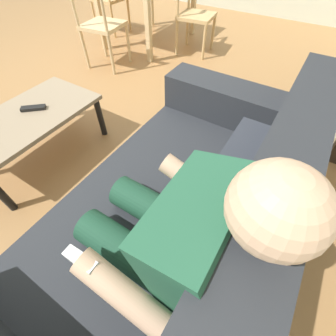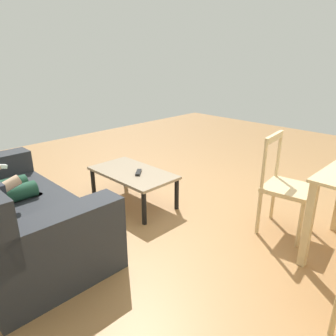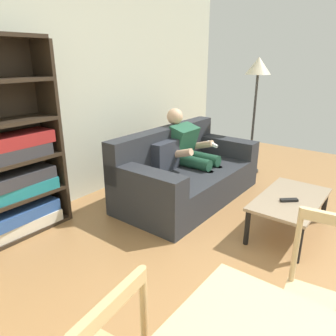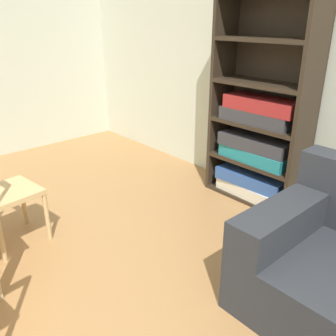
{
  "view_description": "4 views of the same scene",
  "coord_description": "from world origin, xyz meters",
  "views": [
    {
      "loc": [
        1.76,
        2.16,
        1.38
      ],
      "look_at": [
        1.25,
        1.84,
        0.69
      ],
      "focal_mm": 24.52,
      "sensor_mm": 36.0,
      "label": 1
    },
    {
      "loc": [
        -1.47,
        2.67,
        1.65
      ],
      "look_at": [
        -0.03,
        1.21,
        0.9
      ],
      "focal_mm": 33.74,
      "sensor_mm": 36.0,
      "label": 2
    },
    {
      "loc": [
        -1.87,
        -0.19,
        1.72
      ],
      "look_at": [
        -0.03,
        1.21,
        0.9
      ],
      "focal_mm": 33.84,
      "sensor_mm": 36.0,
      "label": 3
    },
    {
      "loc": [
        1.37,
        -0.05,
        1.7
      ],
      "look_at": [
        -0.03,
        1.21,
        0.9
      ],
      "focal_mm": 38.28,
      "sensor_mm": 36.0,
      "label": 4
    }
  ],
  "objects": [
    {
      "name": "wall_back",
      "position": [
        0.0,
        3.02,
        1.38
      ],
      "size": [
        6.95,
        0.12,
        2.76
      ],
      "primitive_type": "cube",
      "color": "beige",
      "rests_on": "ground_plane"
    },
    {
      "name": "bookshelf",
      "position": [
        -0.47,
        2.77,
        0.74
      ],
      "size": [
        0.95,
        0.36,
        1.91
      ],
      "color": "#2D2319",
      "rests_on": "ground_plane"
    },
    {
      "name": "dining_chair_near_wall",
      "position": [
        -1.31,
        0.66,
        0.45
      ],
      "size": [
        0.47,
        0.47,
        0.93
      ],
      "color": "tan",
      "rests_on": "ground_plane"
    }
  ]
}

